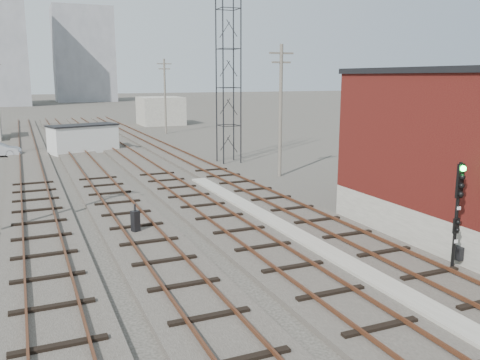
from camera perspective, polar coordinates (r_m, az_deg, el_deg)
ground at (r=64.17m, az=-14.39°, el=5.01°), size 320.00×320.00×0.00m
track_right at (r=44.35m, az=-6.82°, el=2.68°), size 3.20×90.00×0.39m
track_mid_right at (r=43.39m, az=-11.89°, el=2.32°), size 3.20×90.00×0.39m
track_mid_left at (r=42.79m, az=-17.14°, el=1.93°), size 3.20×90.00×0.39m
track_left at (r=42.57m, az=-22.49°, el=1.52°), size 3.20×90.00×0.39m
platform_curb at (r=21.07m, az=7.78°, el=-7.15°), size 0.90×28.00×0.26m
lattice_tower at (r=41.05m, az=-1.31°, el=12.42°), size 1.60×1.60×15.00m
utility_pole_right_a at (r=35.18m, az=4.58°, el=8.14°), size 1.80×0.24×9.00m
utility_pole_right_b at (r=63.24m, az=-8.42°, el=9.52°), size 1.80×0.24×9.00m
apartment_right at (r=154.20m, az=-17.16°, el=13.28°), size 16.00×12.00×26.00m
shed_right at (r=75.60m, az=-8.91°, el=7.68°), size 6.00×6.00×4.00m
signal_mast at (r=19.10m, az=23.25°, el=-3.06°), size 0.40×0.41×3.99m
switch_stand at (r=22.69m, az=-11.66°, el=-4.62°), size 0.40×0.40×1.32m
site_trailer at (r=49.05m, az=-17.18°, el=4.50°), size 6.61×4.31×2.57m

